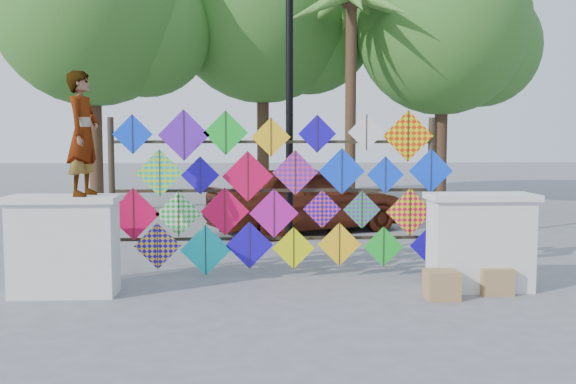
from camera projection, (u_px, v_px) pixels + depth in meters
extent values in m
plane|color=gray|center=(275.00, 289.00, 8.56)|extent=(80.00, 80.00, 0.00)
cube|color=silver|center=(64.00, 249.00, 8.17)|extent=(1.30, 0.55, 1.20)
cube|color=silver|center=(63.00, 199.00, 8.11)|extent=(1.40, 0.65, 0.08)
cube|color=silver|center=(480.00, 245.00, 8.45)|extent=(1.30, 0.55, 1.20)
cube|color=silver|center=(481.00, 197.00, 8.40)|extent=(1.40, 0.65, 0.08)
cylinder|color=black|center=(112.00, 198.00, 9.13)|extent=(0.09, 0.09, 2.30)
cylinder|color=black|center=(430.00, 196.00, 9.38)|extent=(0.09, 0.09, 2.30)
cube|color=black|center=(273.00, 238.00, 9.31)|extent=(4.60, 0.04, 0.04)
cube|color=black|center=(273.00, 190.00, 9.25)|extent=(4.60, 0.04, 0.04)
cube|color=black|center=(273.00, 142.00, 9.19)|extent=(4.60, 0.04, 0.04)
cube|color=#0B40FF|center=(132.00, 134.00, 9.01)|extent=(0.57, 0.01, 0.57)
cube|color=black|center=(132.00, 134.00, 9.00)|extent=(0.01, 0.01, 0.56)
cube|color=#5E19C2|center=(184.00, 135.00, 9.05)|extent=(0.73, 0.01, 0.73)
cube|color=black|center=(184.00, 135.00, 9.04)|extent=(0.01, 0.01, 0.72)
cube|color=green|center=(226.00, 133.00, 9.08)|extent=(0.63, 0.01, 0.63)
cube|color=black|center=(226.00, 133.00, 9.07)|extent=(0.01, 0.01, 0.62)
cube|color=yellow|center=(271.00, 137.00, 9.12)|extent=(0.56, 0.01, 0.56)
cube|color=black|center=(271.00, 137.00, 9.11)|extent=(0.01, 0.01, 0.55)
cube|color=#1907B9|center=(317.00, 134.00, 9.15)|extent=(0.55, 0.01, 0.55)
cube|color=black|center=(317.00, 134.00, 9.14)|extent=(0.01, 0.01, 0.54)
cube|color=silver|center=(366.00, 132.00, 9.19)|extent=(0.53, 0.01, 0.53)
cube|color=black|center=(366.00, 132.00, 9.17)|extent=(0.01, 0.01, 0.52)
cube|color=red|center=(408.00, 136.00, 9.22)|extent=(0.74, 0.01, 0.74)
cube|color=black|center=(408.00, 136.00, 9.21)|extent=(0.01, 0.01, 0.73)
cube|color=#D9DF09|center=(160.00, 173.00, 9.04)|extent=(0.68, 0.01, 0.68)
cube|color=black|center=(160.00, 173.00, 9.03)|extent=(0.01, 0.01, 0.67)
cube|color=#1907B9|center=(200.00, 175.00, 9.07)|extent=(0.54, 0.01, 0.54)
cube|color=black|center=(200.00, 175.00, 9.06)|extent=(0.01, 0.01, 0.53)
cube|color=#CB093C|center=(248.00, 176.00, 9.11)|extent=(0.73, 0.01, 0.73)
cube|color=black|center=(248.00, 176.00, 9.10)|extent=(0.01, 0.01, 0.71)
cube|color=#5E19C2|center=(295.00, 173.00, 9.14)|extent=(0.65, 0.01, 0.65)
cube|color=black|center=(295.00, 173.00, 9.13)|extent=(0.01, 0.01, 0.64)
cube|color=#0B40FF|center=(342.00, 171.00, 9.18)|extent=(0.67, 0.01, 0.67)
cube|color=black|center=(342.00, 171.00, 9.16)|extent=(0.01, 0.01, 0.65)
cube|color=#0B40FF|center=(385.00, 175.00, 9.21)|extent=(0.54, 0.01, 0.54)
cube|color=black|center=(386.00, 175.00, 9.20)|extent=(0.01, 0.01, 0.53)
cube|color=#0B40FF|center=(431.00, 171.00, 9.24)|extent=(0.64, 0.01, 0.64)
cube|color=black|center=(431.00, 171.00, 9.23)|extent=(0.01, 0.01, 0.63)
cube|color=#CB093C|center=(133.00, 214.00, 9.03)|extent=(0.75, 0.01, 0.75)
cube|color=black|center=(133.00, 214.00, 9.02)|extent=(0.01, 0.01, 0.74)
cube|color=green|center=(179.00, 214.00, 9.06)|extent=(0.65, 0.01, 0.65)
cube|color=black|center=(178.00, 214.00, 9.05)|extent=(0.01, 0.01, 0.64)
cube|color=#CB093C|center=(225.00, 211.00, 9.10)|extent=(0.69, 0.01, 0.69)
cube|color=black|center=(225.00, 212.00, 9.08)|extent=(0.01, 0.01, 0.68)
cube|color=#B91191|center=(274.00, 213.00, 9.14)|extent=(0.71, 0.01, 0.71)
cube|color=black|center=(274.00, 213.00, 9.12)|extent=(0.01, 0.01, 0.69)
cube|color=#1907B9|center=(322.00, 209.00, 9.17)|extent=(0.55, 0.01, 0.55)
cube|color=black|center=(322.00, 209.00, 9.16)|extent=(0.01, 0.01, 0.54)
cube|color=#5E19C2|center=(362.00, 210.00, 9.20)|extent=(0.54, 0.01, 0.54)
cube|color=black|center=(362.00, 210.00, 9.19)|extent=(0.01, 0.01, 0.53)
cube|color=#CB093C|center=(410.00, 212.00, 9.24)|extent=(0.69, 0.01, 0.69)
cube|color=black|center=(410.00, 212.00, 9.23)|extent=(0.01, 0.01, 0.68)
cube|color=yellow|center=(158.00, 246.00, 9.05)|extent=(0.67, 0.01, 0.67)
cube|color=black|center=(157.00, 246.00, 9.04)|extent=(0.01, 0.01, 0.65)
cube|color=#0BB0B3|center=(206.00, 250.00, 9.09)|extent=(0.73, 0.01, 0.73)
cube|color=black|center=(206.00, 250.00, 9.08)|extent=(0.01, 0.01, 0.72)
cube|color=#1907B9|center=(249.00, 245.00, 9.12)|extent=(0.68, 0.01, 0.68)
cube|color=black|center=(249.00, 245.00, 9.11)|extent=(0.01, 0.01, 0.66)
cube|color=#D9DF09|center=(294.00, 248.00, 9.15)|extent=(0.61, 0.01, 0.61)
cube|color=black|center=(294.00, 248.00, 9.14)|extent=(0.01, 0.01, 0.59)
cube|color=yellow|center=(339.00, 244.00, 9.19)|extent=(0.63, 0.01, 0.63)
cube|color=black|center=(339.00, 245.00, 9.17)|extent=(0.01, 0.01, 0.62)
cube|color=green|center=(383.00, 247.00, 9.22)|extent=(0.58, 0.01, 0.58)
cube|color=black|center=(384.00, 247.00, 9.21)|extent=(0.01, 0.01, 0.57)
cube|color=#1907B9|center=(432.00, 245.00, 9.26)|extent=(0.66, 0.01, 0.66)
cube|color=black|center=(433.00, 246.00, 9.25)|extent=(0.01, 0.01, 0.65)
cylinder|color=#4F3121|center=(96.00, 140.00, 17.11)|extent=(0.36, 0.36, 3.85)
sphere|color=#2F6620|center=(92.00, 7.00, 16.80)|extent=(5.20, 5.20, 5.20)
sphere|color=#2F6620|center=(145.00, 29.00, 17.21)|extent=(3.64, 3.64, 3.64)
cylinder|color=#4F3121|center=(263.00, 135.00, 19.32)|extent=(0.36, 0.36, 4.12)
sphere|color=#2F6620|center=(263.00, 8.00, 18.99)|extent=(5.60, 5.60, 5.60)
sphere|color=#2F6620|center=(309.00, 30.00, 19.42)|extent=(3.92, 3.92, 3.92)
cylinder|color=#4F3121|center=(441.00, 145.00, 18.12)|extent=(0.36, 0.36, 3.58)
sphere|color=#2F6620|center=(443.00, 28.00, 17.84)|extent=(4.80, 4.80, 4.80)
sphere|color=#2F6620|center=(481.00, 48.00, 18.24)|extent=(3.36, 3.36, 3.36)
sphere|color=#2F6620|center=(411.00, 9.00, 17.54)|extent=(3.12, 3.12, 3.12)
cylinder|color=#4F3121|center=(351.00, 108.00, 16.39)|extent=(0.28, 0.28, 5.50)
cone|color=#297025|center=(387.00, 8.00, 16.22)|extent=(1.82, 0.44, 1.16)
cone|color=#297025|center=(372.00, 13.00, 16.84)|extent=(1.60, 1.60, 1.16)
cone|color=#297025|center=(346.00, 15.00, 17.07)|extent=(0.44, 1.82, 1.16)
cone|color=#297025|center=(324.00, 13.00, 16.77)|extent=(1.60, 1.60, 1.16)
cone|color=#297025|center=(316.00, 8.00, 16.13)|extent=(1.82, 0.44, 1.16)
cone|color=#297025|center=(329.00, 3.00, 15.51)|extent=(1.60, 1.60, 1.16)
cone|color=#297025|center=(357.00, 1.00, 15.28)|extent=(0.44, 1.82, 1.16)
cone|color=#297025|center=(381.00, 3.00, 15.58)|extent=(1.60, 1.60, 1.16)
imported|color=#99999E|center=(83.00, 134.00, 8.05)|extent=(0.47, 0.63, 1.57)
imported|color=#4E1C0D|center=(306.00, 198.00, 13.54)|extent=(4.55, 3.28, 1.44)
cylinder|color=black|center=(289.00, 132.00, 10.38)|extent=(0.12, 0.12, 4.20)
cube|color=#9D824C|center=(441.00, 285.00, 8.02)|extent=(0.40, 0.36, 0.36)
cube|color=#9D824C|center=(494.00, 280.00, 8.29)|extent=(0.41, 0.38, 0.35)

